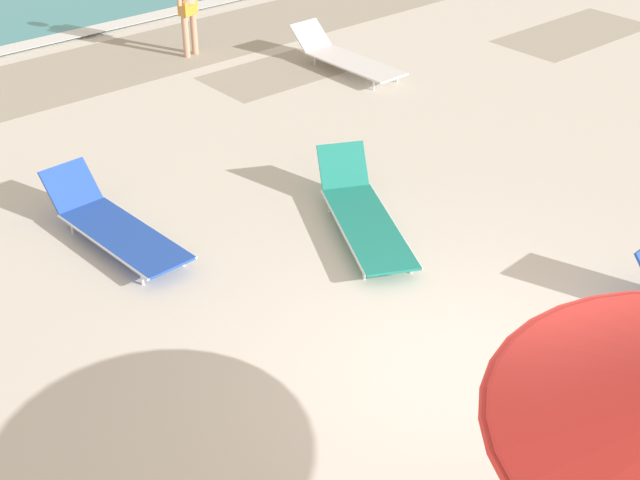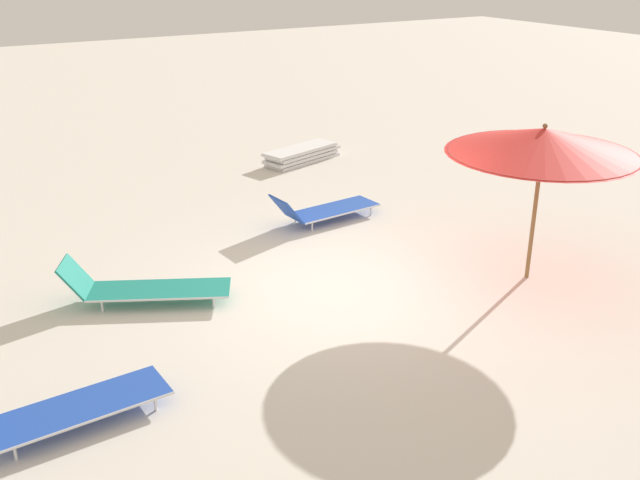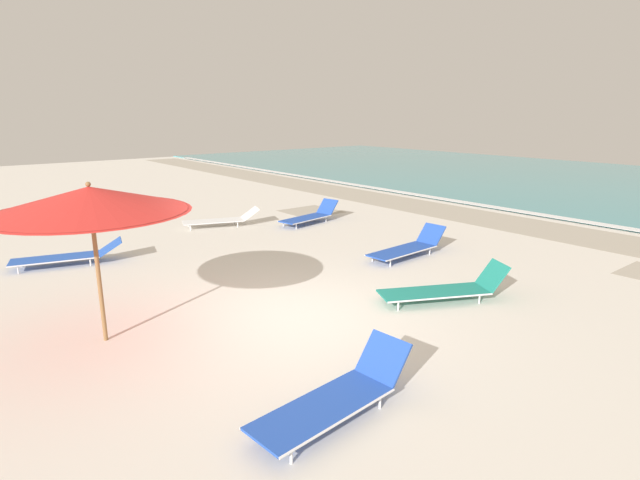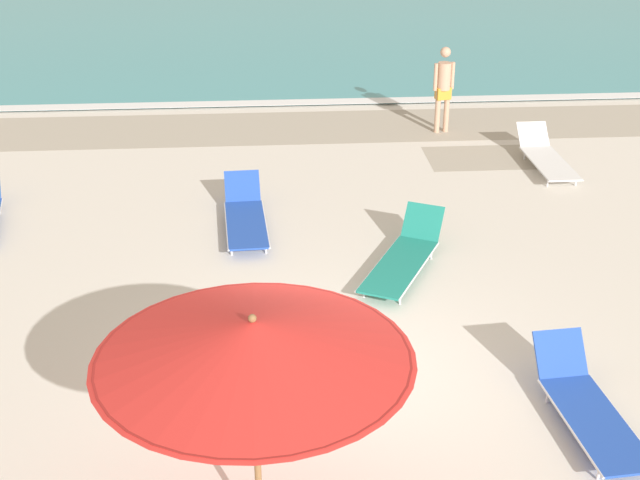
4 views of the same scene
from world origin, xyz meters
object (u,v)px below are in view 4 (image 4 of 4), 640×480
object	(u,v)px
beach_umbrella	(253,341)
sun_lounger_mid_beach_pair_b	(587,406)
sun_lounger_beside_umbrella	(404,257)
sun_lounger_mid_beach_pair_a	(546,157)
sun_lounger_mid_beach_solo	(245,216)
beachgoer_wading_adult	(444,85)

from	to	relation	value
beach_umbrella	sun_lounger_mid_beach_pair_b	xyz separation A→B (m)	(3.48, 1.40, -1.82)
sun_lounger_beside_umbrella	sun_lounger_mid_beach_pair_a	world-z (taller)	sun_lounger_beside_umbrella
sun_lounger_mid_beach_pair_a	sun_lounger_mid_beach_pair_b	xyz separation A→B (m)	(-1.90, -7.63, 0.01)
beach_umbrella	sun_lounger_mid_beach_pair_b	world-z (taller)	beach_umbrella
sun_lounger_mid_beach_solo	beachgoer_wading_adult	xyz separation A→B (m)	(4.02, 4.55, 0.78)
sun_lounger_mid_beach_pair_b	beachgoer_wading_adult	size ratio (longest dim) A/B	1.16
sun_lounger_mid_beach_pair_b	beach_umbrella	bearing A→B (deg)	-163.00
sun_lounger_mid_beach_pair_a	sun_lounger_mid_beach_pair_b	bearing A→B (deg)	-104.71
sun_lounger_mid_beach_pair_b	beachgoer_wading_adult	world-z (taller)	beachgoer_wading_adult
beach_umbrella	sun_lounger_beside_umbrella	distance (m)	5.80
beachgoer_wading_adult	beach_umbrella	bearing A→B (deg)	57.77
sun_lounger_mid_beach_solo	sun_lounger_mid_beach_pair_b	distance (m)	6.42
beach_umbrella	sun_lounger_mid_beach_solo	size ratio (longest dim) A/B	1.21
beach_umbrella	beachgoer_wading_adult	distance (m)	11.94
sun_lounger_beside_umbrella	sun_lounger_mid_beach_pair_b	size ratio (longest dim) A/B	1.10
sun_lounger_mid_beach_solo	sun_lounger_beside_umbrella	bearing A→B (deg)	-38.59
sun_lounger_mid_beach_pair_a	beachgoer_wading_adult	world-z (taller)	beachgoer_wading_adult
beachgoer_wading_adult	sun_lounger_beside_umbrella	bearing A→B (deg)	60.85
sun_lounger_mid_beach_solo	sun_lounger_mid_beach_pair_a	size ratio (longest dim) A/B	1.00
sun_lounger_mid_beach_solo	sun_lounger_mid_beach_pair_a	bearing A→B (deg)	19.72
sun_lounger_mid_beach_pair_b	sun_lounger_beside_umbrella	bearing A→B (deg)	105.62
sun_lounger_beside_umbrella	sun_lounger_mid_beach_solo	world-z (taller)	sun_lounger_beside_umbrella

